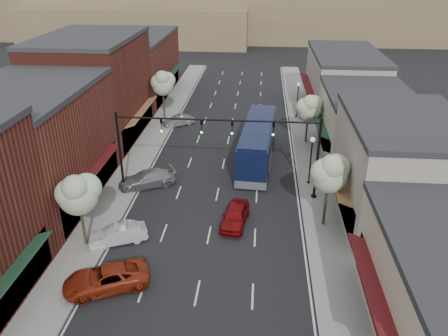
% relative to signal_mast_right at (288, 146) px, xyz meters
% --- Properties ---
extents(ground, '(160.00, 160.00, 0.00)m').
position_rel_signal_mast_right_xyz_m(ground, '(-5.62, -8.00, -4.62)').
color(ground, black).
rests_on(ground, ground).
extents(sidewalk_left, '(2.80, 73.00, 0.15)m').
position_rel_signal_mast_right_xyz_m(sidewalk_left, '(-14.02, 10.50, -4.55)').
color(sidewalk_left, gray).
rests_on(sidewalk_left, ground).
extents(sidewalk_right, '(2.80, 73.00, 0.15)m').
position_rel_signal_mast_right_xyz_m(sidewalk_right, '(2.78, 10.50, -4.55)').
color(sidewalk_right, gray).
rests_on(sidewalk_right, ground).
extents(curb_left, '(0.25, 73.00, 0.17)m').
position_rel_signal_mast_right_xyz_m(curb_left, '(-12.62, 10.50, -4.55)').
color(curb_left, gray).
rests_on(curb_left, ground).
extents(curb_right, '(0.25, 73.00, 0.17)m').
position_rel_signal_mast_right_xyz_m(curb_right, '(1.38, 10.50, -4.55)').
color(curb_right, gray).
rests_on(curb_right, ground).
extents(bldg_left_midnear, '(10.14, 14.10, 9.40)m').
position_rel_signal_mast_right_xyz_m(bldg_left_midnear, '(-19.85, -2.00, 0.03)').
color(bldg_left_midnear, maroon).
rests_on(bldg_left_midnear, ground).
extents(bldg_left_midfar, '(10.14, 14.10, 10.90)m').
position_rel_signal_mast_right_xyz_m(bldg_left_midfar, '(-19.86, 12.00, 0.78)').
color(bldg_left_midfar, maroon).
rests_on(bldg_left_midfar, ground).
extents(bldg_left_far, '(10.14, 18.10, 8.40)m').
position_rel_signal_mast_right_xyz_m(bldg_left_far, '(-19.84, 28.00, -0.46)').
color(bldg_left_far, maroon).
rests_on(bldg_left_far, ground).
extents(bldg_right_midnear, '(9.14, 12.10, 7.90)m').
position_rel_signal_mast_right_xyz_m(bldg_right_midnear, '(8.10, -2.00, -0.72)').
color(bldg_right_midnear, '#A49A8C').
rests_on(bldg_right_midnear, ground).
extents(bldg_right_midfar, '(9.14, 12.10, 6.40)m').
position_rel_signal_mast_right_xyz_m(bldg_right_midfar, '(8.08, 10.00, -1.46)').
color(bldg_right_midfar, beige).
rests_on(bldg_right_midfar, ground).
extents(bldg_right_far, '(9.14, 16.10, 7.40)m').
position_rel_signal_mast_right_xyz_m(bldg_right_far, '(8.09, 24.00, -0.96)').
color(bldg_right_far, '#A49A8C').
rests_on(bldg_right_far, ground).
extents(hill_far, '(120.00, 30.00, 12.00)m').
position_rel_signal_mast_right_xyz_m(hill_far, '(-5.62, 82.00, 1.38)').
color(hill_far, '#7A6647').
rests_on(hill_far, ground).
extents(hill_near, '(50.00, 20.00, 8.00)m').
position_rel_signal_mast_right_xyz_m(hill_near, '(-30.62, 70.00, -0.62)').
color(hill_near, '#7A6647').
rests_on(hill_near, ground).
extents(signal_mast_right, '(8.22, 0.46, 7.00)m').
position_rel_signal_mast_right_xyz_m(signal_mast_right, '(0.00, 0.00, 0.00)').
color(signal_mast_right, black).
rests_on(signal_mast_right, ground).
extents(signal_mast_left, '(8.22, 0.46, 7.00)m').
position_rel_signal_mast_right_xyz_m(signal_mast_left, '(-11.24, 0.00, 0.00)').
color(signal_mast_left, black).
rests_on(signal_mast_left, ground).
extents(tree_right_near, '(2.85, 2.65, 5.95)m').
position_rel_signal_mast_right_xyz_m(tree_right_near, '(2.73, -4.05, -0.17)').
color(tree_right_near, '#47382B').
rests_on(tree_right_near, ground).
extents(tree_right_far, '(2.85, 2.65, 5.43)m').
position_rel_signal_mast_right_xyz_m(tree_right_far, '(2.73, 11.95, -0.63)').
color(tree_right_far, '#47382B').
rests_on(tree_right_far, ground).
extents(tree_left_near, '(2.85, 2.65, 5.69)m').
position_rel_signal_mast_right_xyz_m(tree_left_near, '(-13.87, -8.05, -0.40)').
color(tree_left_near, '#47382B').
rests_on(tree_left_near, ground).
extents(tree_left_far, '(2.85, 2.65, 6.13)m').
position_rel_signal_mast_right_xyz_m(tree_left_far, '(-13.87, 17.95, -0.02)').
color(tree_left_far, '#47382B').
rests_on(tree_left_far, ground).
extents(lamp_post_near, '(0.44, 0.44, 4.44)m').
position_rel_signal_mast_right_xyz_m(lamp_post_near, '(2.18, 2.50, -1.62)').
color(lamp_post_near, black).
rests_on(lamp_post_near, ground).
extents(lamp_post_far, '(0.44, 0.44, 4.44)m').
position_rel_signal_mast_right_xyz_m(lamp_post_far, '(2.18, 20.00, -1.62)').
color(lamp_post_far, black).
rests_on(lamp_post_far, ground).
extents(coach_bus, '(3.65, 12.64, 3.81)m').
position_rel_signal_mast_right_xyz_m(coach_bus, '(-2.41, 6.91, -2.64)').
color(coach_bus, '#0D1536').
rests_on(coach_bus, ground).
extents(red_hatchback, '(2.27, 4.43, 1.44)m').
position_rel_signal_mast_right_xyz_m(red_hatchback, '(-3.84, -4.36, -3.90)').
color(red_hatchback, maroon).
rests_on(red_hatchback, ground).
extents(parked_car_a, '(5.60, 4.18, 1.41)m').
position_rel_signal_mast_right_xyz_m(parked_car_a, '(-11.09, -12.00, -3.92)').
color(parked_car_a, maroon).
rests_on(parked_car_a, ground).
extents(parked_car_b, '(4.20, 2.88, 1.31)m').
position_rel_signal_mast_right_xyz_m(parked_car_b, '(-11.82, -7.37, -3.97)').
color(parked_car_b, silver).
rests_on(parked_car_b, ground).
extents(parked_car_c, '(5.29, 3.89, 1.42)m').
position_rel_signal_mast_right_xyz_m(parked_car_c, '(-11.82, 0.92, -3.91)').
color(parked_car_c, gray).
rests_on(parked_car_c, ground).
extents(parked_car_e, '(3.72, 3.29, 1.22)m').
position_rel_signal_mast_right_xyz_m(parked_car_e, '(-11.82, 16.03, -4.01)').
color(parked_car_e, gray).
rests_on(parked_car_e, ground).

